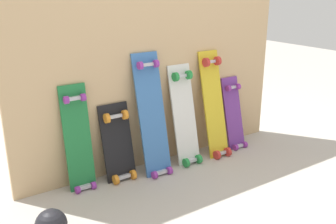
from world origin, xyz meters
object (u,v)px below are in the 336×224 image
(skateboard_blue, at_px, (153,119))
(skateboard_purple, at_px, (234,117))
(skateboard_black, at_px, (118,147))
(skateboard_white, at_px, (185,119))
(skateboard_green, at_px, (78,143))
(skateboard_yellow, at_px, (215,108))

(skateboard_blue, height_order, skateboard_purple, skateboard_blue)
(skateboard_black, xyz_separation_m, skateboard_white, (0.57, -0.03, 0.11))
(skateboard_blue, relative_size, skateboard_purple, 1.43)
(skateboard_white, bearing_deg, skateboard_purple, 1.25)
(skateboard_purple, bearing_deg, skateboard_green, 178.48)
(skateboard_black, bearing_deg, skateboard_yellow, -2.67)
(skateboard_black, relative_size, skateboard_purple, 0.91)
(skateboard_white, distance_m, skateboard_purple, 0.54)
(skateboard_green, relative_size, skateboard_white, 0.96)
(skateboard_blue, distance_m, skateboard_white, 0.31)
(skateboard_black, height_order, skateboard_purple, skateboard_purple)
(skateboard_white, xyz_separation_m, skateboard_purple, (0.53, 0.01, -0.09))
(skateboard_yellow, bearing_deg, skateboard_white, 177.38)
(skateboard_green, height_order, skateboard_blue, skateboard_blue)
(skateboard_black, distance_m, skateboard_white, 0.58)
(skateboard_yellow, relative_size, skateboard_purple, 1.35)
(skateboard_black, distance_m, skateboard_yellow, 0.87)
(skateboard_white, bearing_deg, skateboard_yellow, -2.62)
(skateboard_blue, bearing_deg, skateboard_yellow, -0.34)
(skateboard_white, relative_size, skateboard_yellow, 0.91)
(skateboard_white, height_order, skateboard_yellow, skateboard_yellow)
(skateboard_white, bearing_deg, skateboard_blue, -178.16)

